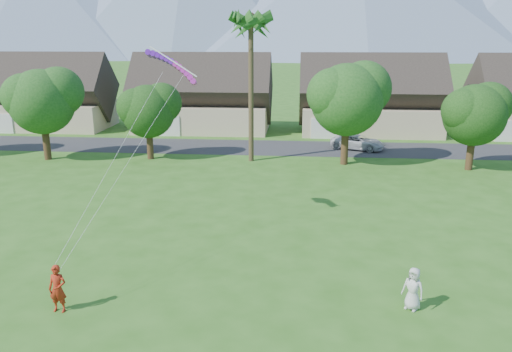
# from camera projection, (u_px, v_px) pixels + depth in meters

# --- Properties ---
(street) EXTENTS (90.00, 7.00, 0.01)m
(street) POSITION_uv_depth(u_px,v_px,m) (277.00, 148.00, 48.81)
(street) COLOR #2D2D30
(street) RESTS_ON ground
(kite_flyer) EXTENTS (0.72, 0.49, 1.95)m
(kite_flyer) POSITION_uv_depth(u_px,v_px,m) (58.00, 289.00, 19.47)
(kite_flyer) COLOR #A02612
(kite_flyer) RESTS_ON ground
(watcher) EXTENTS (1.03, 0.95, 1.76)m
(watcher) POSITION_uv_depth(u_px,v_px,m) (413.00, 289.00, 19.66)
(watcher) COLOR silver
(watcher) RESTS_ON ground
(parked_car) EXTENTS (5.55, 3.94, 1.41)m
(parked_car) POSITION_uv_depth(u_px,v_px,m) (358.00, 142.00, 47.98)
(parked_car) COLOR silver
(parked_car) RESTS_ON ground
(mountain_ridge) EXTENTS (540.00, 240.00, 70.00)m
(mountain_ridge) POSITION_uv_depth(u_px,v_px,m) (317.00, 0.00, 257.03)
(mountain_ridge) COLOR slate
(mountain_ridge) RESTS_ON ground
(houses_row) EXTENTS (72.75, 8.19, 8.86)m
(houses_row) POSITION_uv_depth(u_px,v_px,m) (285.00, 101.00, 56.48)
(houses_row) COLOR beige
(houses_row) RESTS_ON ground
(tree_row) EXTENTS (62.27, 6.67, 8.45)m
(tree_row) POSITION_uv_depth(u_px,v_px,m) (261.00, 106.00, 41.75)
(tree_row) COLOR #47301C
(tree_row) RESTS_ON ground
(fan_palm) EXTENTS (3.00, 3.00, 13.80)m
(fan_palm) POSITION_uv_depth(u_px,v_px,m) (251.00, 20.00, 40.52)
(fan_palm) COLOR #4C3D26
(fan_palm) RESTS_ON ground
(parafoil_kite) EXTENTS (2.93, 1.05, 0.50)m
(parafoil_kite) POSITION_uv_depth(u_px,v_px,m) (174.00, 64.00, 25.77)
(parafoil_kite) COLOR #6919BF
(parafoil_kite) RESTS_ON ground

